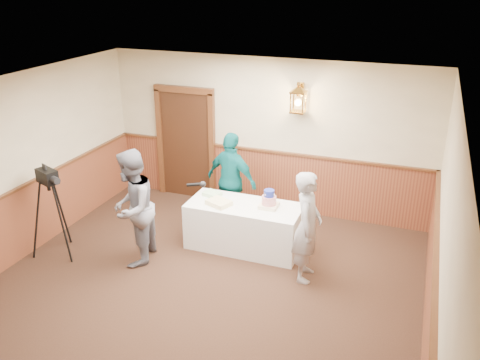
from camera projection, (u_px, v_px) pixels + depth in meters
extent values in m
plane|color=#311C13|center=(183.00, 312.00, 6.66)|extent=(7.00, 7.00, 0.00)
cube|color=#BBAE8C|center=(267.00, 136.00, 9.16)|extent=(6.00, 0.02, 2.80)
cube|color=#BBAE8C|center=(443.00, 263.00, 5.16)|extent=(0.02, 7.00, 2.80)
cube|color=white|center=(173.00, 103.00, 5.60)|extent=(6.00, 7.00, 0.02)
cube|color=brown|center=(265.00, 179.00, 9.47)|extent=(5.98, 0.04, 1.10)
cube|color=brown|center=(429.00, 330.00, 5.49)|extent=(0.04, 6.98, 1.10)
cube|color=#532C16|center=(266.00, 151.00, 9.24)|extent=(5.98, 0.07, 0.04)
cube|color=#31190D|center=(186.00, 145.00, 9.77)|extent=(1.00, 0.06, 2.10)
cube|color=white|center=(244.00, 226.00, 8.12)|extent=(1.80, 0.80, 0.75)
cube|color=beige|center=(269.00, 206.00, 7.88)|extent=(0.28, 0.28, 0.06)
cylinder|color=red|center=(269.00, 200.00, 7.84)|extent=(0.23, 0.23, 0.13)
cylinder|color=navy|center=(269.00, 193.00, 7.80)|extent=(0.16, 0.16, 0.10)
cube|color=#EAC98C|center=(219.00, 203.00, 7.96)|extent=(0.43, 0.39, 0.07)
cube|color=#ABE9A4|center=(212.00, 194.00, 8.29)|extent=(0.31, 0.28, 0.06)
imported|color=slate|center=(132.00, 208.00, 7.52)|extent=(0.84, 0.99, 1.79)
cylinder|color=black|center=(194.00, 185.00, 7.07)|extent=(0.23, 0.05, 0.09)
sphere|color=black|center=(203.00, 184.00, 7.02)|extent=(0.08, 0.08, 0.08)
imported|color=#9C9BA1|center=(307.00, 227.00, 7.13)|extent=(0.45, 0.64, 1.65)
imported|color=#0B5A5C|center=(232.00, 181.00, 8.65)|extent=(1.07, 0.68, 1.69)
cube|color=black|center=(47.00, 176.00, 7.55)|extent=(0.39, 0.31, 0.21)
cylinder|color=black|center=(55.00, 180.00, 7.41)|extent=(0.17, 0.15, 0.10)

